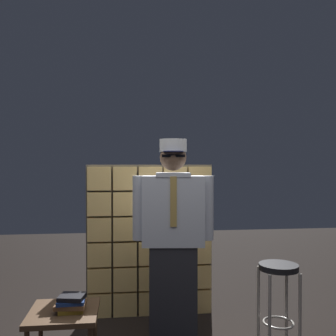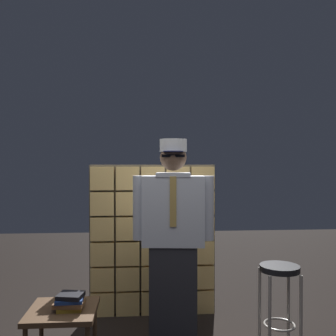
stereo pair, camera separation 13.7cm
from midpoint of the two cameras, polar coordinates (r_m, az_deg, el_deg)
glass_block_wall at (r=4.10m, az=-3.69°, el=-10.87°), size 1.35×0.10×1.61m
standing_person at (r=3.43m, az=-0.39°, el=-10.38°), size 0.73×0.33×1.83m
bar_stool at (r=3.56m, az=15.25°, el=-16.72°), size 0.34×0.34×0.73m
side_table at (r=3.24m, az=-16.73°, el=-20.91°), size 0.52×0.52×0.48m
book_stack at (r=3.16m, az=-15.68°, el=-19.03°), size 0.24×0.21×0.13m
coffee_mug at (r=3.23m, az=-15.59°, el=-18.90°), size 0.13×0.08×0.09m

